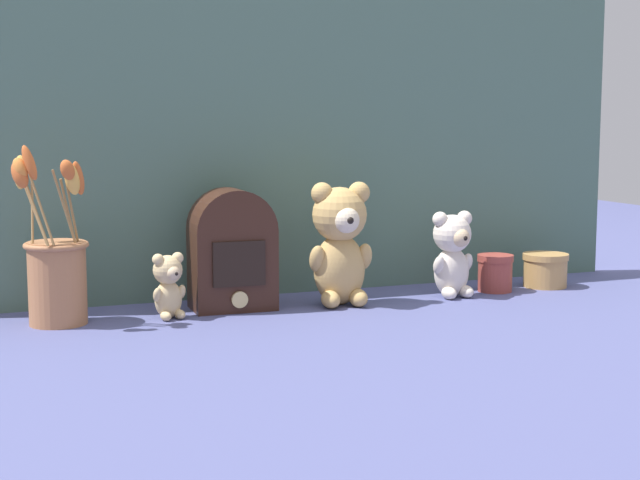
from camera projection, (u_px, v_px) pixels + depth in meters
ground_plane at (324, 306)px, 1.92m from camera, size 4.00×4.00×0.00m
backdrop_wall at (294, 130)px, 2.03m from camera, size 1.53×0.02×0.68m
teddy_bear_large at (340, 241)px, 1.92m from camera, size 0.13×0.12×0.24m
teddy_bear_medium at (453, 252)px, 2.01m from camera, size 0.10×0.09×0.18m
teddy_bear_small at (169, 284)px, 1.80m from camera, size 0.07×0.06×0.12m
flower_vase at (56, 270)px, 1.74m from camera, size 0.14×0.13×0.33m
vintage_radio at (232, 250)px, 1.88m from camera, size 0.16×0.11×0.23m
decorative_tin_tall at (495, 273)px, 2.08m from camera, size 0.08×0.08×0.08m
decorative_tin_short at (545, 270)px, 2.14m from camera, size 0.10×0.10×0.07m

